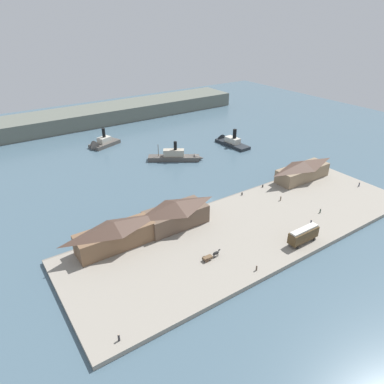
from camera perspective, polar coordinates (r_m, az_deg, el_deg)
The scene contains 20 objects.
ground_plane at distance 120.79m, azimuth 2.46°, elevation -1.33°, with size 320.00×320.00×0.00m, color #476070.
quay_promenade at distance 106.25m, azimuth 9.56°, elevation -5.79°, with size 110.00×36.00×1.20m, color gray.
seawall_edge at distance 118.06m, azimuth 3.50°, elevation -1.82°, with size 110.00×0.80×1.00m, color slate.
ferry_shed_west_terminal at distance 96.45m, azimuth -12.28°, elevation -6.67°, with size 21.39×7.42×7.70m.
ferry_shed_customs_shed at distance 103.28m, azimuth -2.61°, elevation -3.44°, with size 18.80×8.74×7.87m.
ferry_shed_east_terminal at distance 137.67m, azimuth 17.41°, elevation 3.40°, with size 22.24×7.67×7.20m.
street_tram at distance 101.20m, azimuth 17.51°, elevation -6.52°, with size 9.55×2.89×4.46m.
horse_cart at distance 91.91m, azimuth 3.12°, elevation -10.20°, with size 5.39×1.35×1.87m.
pedestrian_standing_center at distance 117.82m, azimuth 19.96°, elevation -2.87°, with size 0.39×0.39×1.56m.
pedestrian_by_tram at distance 75.00m, azimuth -11.70°, elevation -22.01°, with size 0.42×0.42×1.69m.
pedestrian_walking_west at distance 140.48m, azimuth 25.33°, elevation 1.10°, with size 0.41×0.41×1.65m.
pedestrian_near_east_shed at distance 89.76m, azimuth 10.36°, elevation -11.96°, with size 0.38×0.38×1.53m.
pedestrian_at_waters_edge at distance 121.34m, azimuth 14.09°, elevation -1.01°, with size 0.41×0.41×1.67m.
pedestrian_walking_east at distance 110.96m, azimuth 18.62°, elevation -4.61°, with size 0.40×0.40×1.60m.
mooring_post_west at distance 129.11m, azimuth 11.33°, elevation 0.96°, with size 0.44×0.44×0.90m, color black.
mooring_post_center_east at distance 122.42m, azimuth 8.06°, elevation -0.30°, with size 0.44×0.44×0.90m, color black.
ferry_moored_east at distance 152.19m, azimuth -2.17°, elevation 5.71°, with size 22.11×16.72×9.50m.
ferry_approaching_west at distance 172.98m, azimuth -14.41°, elevation 7.49°, with size 16.78×11.66×10.62m.
ferry_mid_harbor at distance 172.11m, azimuth 5.93°, elevation 8.11°, with size 7.05×20.41×10.24m.
far_headland at distance 211.69m, azimuth -15.85°, elevation 11.71°, with size 180.00×24.00×8.00m, color #60665B.
Camera 1 is at (-63.61, -84.42, 58.46)m, focal length 33.11 mm.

